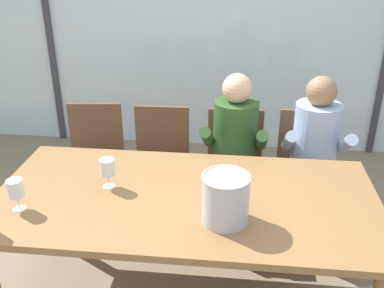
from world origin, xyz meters
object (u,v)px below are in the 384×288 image
object	(u,v)px
ice_bucket_primary	(226,198)
person_olive_shirt	(234,146)
person_pale_blue_shirt	(316,150)
chair_near_curtain	(95,152)
wine_glass_near_bucket	(107,169)
dining_table	(185,206)
chair_center	(234,159)
chair_right_of_center	(304,161)
wine_glass_center_pour	(16,190)
chair_left_of_center	(161,155)

from	to	relation	value
ice_bucket_primary	person_olive_shirt	bearing A→B (deg)	88.43
person_pale_blue_shirt	ice_bucket_primary	size ratio (longest dim) A/B	4.62
chair_near_curtain	person_olive_shirt	xyz separation A→B (m)	(1.09, -0.14, 0.17)
chair_near_curtain	wine_glass_near_bucket	xyz separation A→B (m)	(0.39, -0.89, 0.35)
dining_table	chair_center	bearing A→B (deg)	74.36
chair_near_curtain	chair_center	xyz separation A→B (m)	(1.09, -0.01, 0.00)
chair_right_of_center	wine_glass_center_pour	xyz separation A→B (m)	(-1.63, -1.18, 0.35)
ice_bucket_primary	chair_right_of_center	bearing A→B (deg)	64.31
chair_right_of_center	wine_glass_center_pour	size ratio (longest dim) A/B	4.98
dining_table	chair_right_of_center	size ratio (longest dim) A/B	2.45
person_olive_shirt	chair_near_curtain	bearing A→B (deg)	174.71
chair_center	person_olive_shirt	bearing A→B (deg)	-92.74
chair_left_of_center	person_olive_shirt	distance (m)	0.60
person_olive_shirt	person_pale_blue_shirt	distance (m)	0.57
wine_glass_near_bucket	chair_center	bearing A→B (deg)	51.40
ice_bucket_primary	wine_glass_near_bucket	bearing A→B (deg)	158.99
chair_right_of_center	wine_glass_near_bucket	bearing A→B (deg)	-137.69
wine_glass_near_bucket	wine_glass_center_pour	bearing A→B (deg)	-145.97
person_olive_shirt	chair_left_of_center	bearing A→B (deg)	168.65
person_pale_blue_shirt	wine_glass_near_bucket	xyz separation A→B (m)	(-1.27, -0.75, 0.18)
chair_left_of_center	chair_near_curtain	bearing A→B (deg)	177.64
chair_center	ice_bucket_primary	distance (m)	1.20
dining_table	chair_near_curtain	world-z (taller)	chair_near_curtain
chair_left_of_center	ice_bucket_primary	size ratio (longest dim) A/B	3.37
chair_right_of_center	ice_bucket_primary	distance (m)	1.34
dining_table	person_olive_shirt	distance (m)	0.84
chair_near_curtain	person_pale_blue_shirt	distance (m)	1.67
person_olive_shirt	wine_glass_near_bucket	world-z (taller)	person_olive_shirt
chair_left_of_center	wine_glass_near_bucket	distance (m)	0.96
chair_left_of_center	ice_bucket_primary	world-z (taller)	ice_bucket_primary
wine_glass_near_bucket	wine_glass_center_pour	distance (m)	0.49
dining_table	chair_left_of_center	size ratio (longest dim) A/B	2.45
chair_right_of_center	chair_left_of_center	bearing A→B (deg)	-172.94
chair_center	person_olive_shirt	world-z (taller)	person_olive_shirt
chair_left_of_center	wine_glass_center_pour	distance (m)	1.33
dining_table	ice_bucket_primary	xyz separation A→B (m)	(0.23, -0.21, 0.20)
chair_right_of_center	person_olive_shirt	size ratio (longest dim) A/B	0.73
chair_left_of_center	chair_right_of_center	bearing A→B (deg)	-0.50
chair_near_curtain	chair_right_of_center	world-z (taller)	same
wine_glass_near_bucket	wine_glass_center_pour	world-z (taller)	same
wine_glass_near_bucket	chair_right_of_center	bearing A→B (deg)	36.29
person_pale_blue_shirt	wine_glass_center_pour	distance (m)	1.97
chair_left_of_center	chair_center	distance (m)	0.56
chair_right_of_center	chair_near_curtain	bearing A→B (deg)	-173.54
chair_near_curtain	wine_glass_center_pour	bearing A→B (deg)	-97.10
chair_right_of_center	dining_table	bearing A→B (deg)	-123.58
chair_near_curtain	person_olive_shirt	size ratio (longest dim) A/B	0.73
chair_right_of_center	wine_glass_near_bucket	size ratio (longest dim) A/B	4.98
person_pale_blue_shirt	person_olive_shirt	bearing A→B (deg)	-178.21
chair_right_of_center	person_olive_shirt	bearing A→B (deg)	-157.76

